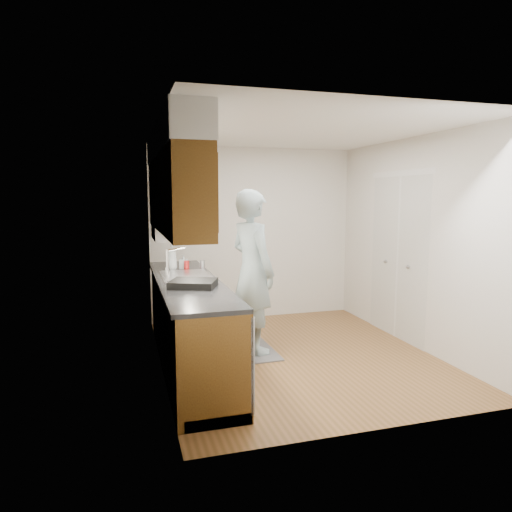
% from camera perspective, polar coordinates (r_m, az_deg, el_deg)
% --- Properties ---
extents(floor, '(3.50, 3.50, 0.00)m').
position_cam_1_polar(floor, '(5.35, 4.97, -12.24)').
color(floor, brown).
rests_on(floor, ground).
extents(ceiling, '(3.50, 3.50, 0.00)m').
position_cam_1_polar(ceiling, '(5.08, 5.30, 15.34)').
color(ceiling, white).
rests_on(ceiling, wall_left).
extents(wall_left, '(0.02, 3.50, 2.50)m').
position_cam_1_polar(wall_left, '(4.73, -12.04, 0.62)').
color(wall_left, silver).
rests_on(wall_left, floor).
extents(wall_right, '(0.02, 3.50, 2.50)m').
position_cam_1_polar(wall_right, '(5.78, 19.11, 1.59)').
color(wall_right, silver).
rests_on(wall_right, floor).
extents(wall_back, '(3.00, 0.02, 2.50)m').
position_cam_1_polar(wall_back, '(6.72, -0.32, 2.77)').
color(wall_back, silver).
rests_on(wall_back, floor).
extents(counter, '(0.64, 2.80, 1.30)m').
position_cam_1_polar(counter, '(4.91, -8.27, -8.11)').
color(counter, brown).
rests_on(counter, floor).
extents(upper_cabinets, '(0.47, 2.80, 1.21)m').
position_cam_1_polar(upper_cabinets, '(4.76, -10.27, 9.13)').
color(upper_cabinets, brown).
rests_on(upper_cabinets, wall_left).
extents(closet_door, '(0.02, 1.22, 2.05)m').
position_cam_1_polar(closet_door, '(6.05, 17.29, -0.24)').
color(closet_door, white).
rests_on(closet_door, wall_right).
extents(floor_mat, '(0.51, 0.84, 0.02)m').
position_cam_1_polar(floor_mat, '(5.45, -0.45, -11.74)').
color(floor_mat, slate).
rests_on(floor_mat, floor).
extents(person, '(0.72, 0.87, 2.11)m').
position_cam_1_polar(person, '(5.20, -0.46, -0.59)').
color(person, '#8EA6AD').
rests_on(person, floor_mat).
extents(soap_bottle_a, '(0.12, 0.12, 0.30)m').
position_cam_1_polar(soap_bottle_a, '(5.46, -10.47, -0.12)').
color(soap_bottle_a, silver).
rests_on(soap_bottle_a, counter).
extents(soap_bottle_b, '(0.11, 0.11, 0.17)m').
position_cam_1_polar(soap_bottle_b, '(5.50, -9.06, -0.72)').
color(soap_bottle_b, silver).
rests_on(soap_bottle_b, counter).
extents(soda_can, '(0.07, 0.07, 0.11)m').
position_cam_1_polar(soda_can, '(5.40, -8.67, -1.19)').
color(soda_can, '#B21F1E').
rests_on(soda_can, counter).
extents(steel_can, '(0.08, 0.08, 0.11)m').
position_cam_1_polar(steel_can, '(5.44, -6.71, -1.10)').
color(steel_can, '#A5A5AA').
rests_on(steel_can, counter).
extents(dish_rack, '(0.52, 0.49, 0.07)m').
position_cam_1_polar(dish_rack, '(4.41, -7.85, -3.42)').
color(dish_rack, black).
rests_on(dish_rack, counter).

